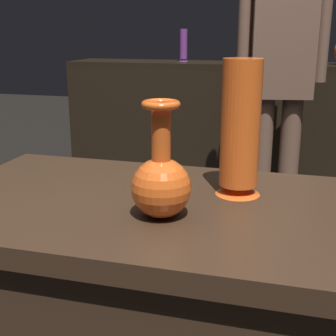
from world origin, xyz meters
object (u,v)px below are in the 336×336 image
at_px(visitor_center_back, 281,65).
at_px(vase_centerpiece, 161,180).
at_px(vase_tall_behind, 240,130).
at_px(shelf_vase_center, 258,52).
at_px(shelf_vase_left, 183,46).

bearing_deg(visitor_center_back, vase_centerpiece, 72.59).
height_order(vase_tall_behind, shelf_vase_center, vase_tall_behind).
bearing_deg(shelf_vase_left, visitor_center_back, -44.78).
bearing_deg(vase_tall_behind, visitor_center_back, 88.55).
bearing_deg(visitor_center_back, shelf_vase_center, -85.72).
relative_size(vase_centerpiece, vase_tall_behind, 0.77).
distance_m(vase_tall_behind, visitor_center_back, 1.45).
xyz_separation_m(vase_centerpiece, visitor_center_back, (0.18, 1.64, 0.14)).
distance_m(vase_centerpiece, vase_tall_behind, 0.26).
distance_m(shelf_vase_left, visitor_center_back, 0.98).
distance_m(vase_tall_behind, shelf_vase_center, 2.09).
height_order(shelf_vase_center, visitor_center_back, visitor_center_back).
height_order(shelf_vase_left, shelf_vase_center, shelf_vase_left).
relative_size(vase_tall_behind, visitor_center_back, 0.19).
relative_size(vase_centerpiece, shelf_vase_left, 1.19).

